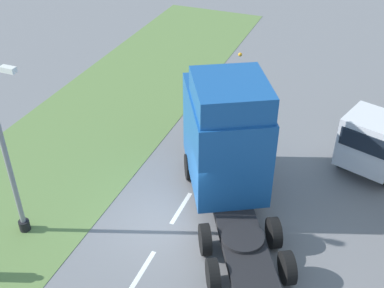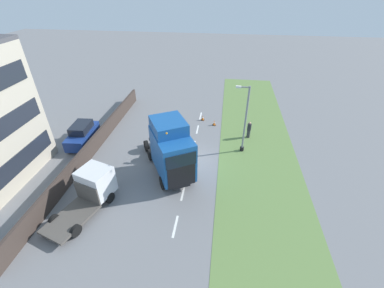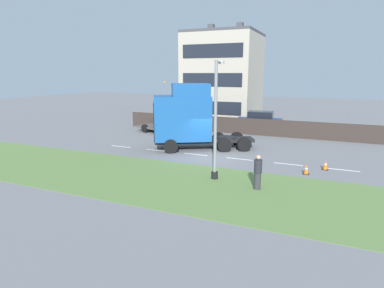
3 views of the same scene
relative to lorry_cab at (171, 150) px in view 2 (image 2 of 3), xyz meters
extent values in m
plane|color=slate|center=(-1.20, -2.19, -2.48)|extent=(120.00, 120.00, 0.00)
cube|color=#607F42|center=(-7.20, -2.19, -2.47)|extent=(7.00, 44.00, 0.01)
cube|color=white|center=(-1.20, -10.89, -2.48)|extent=(0.16, 1.80, 0.00)
cube|color=white|center=(-1.20, -7.69, -2.48)|extent=(0.16, 1.80, 0.00)
cube|color=white|center=(-1.20, -4.49, -2.48)|extent=(0.16, 1.80, 0.00)
cube|color=white|center=(-1.20, -1.29, -2.48)|extent=(0.16, 1.80, 0.00)
cube|color=white|center=(-1.20, 1.91, -2.48)|extent=(0.16, 1.80, 0.00)
cube|color=white|center=(-1.20, 5.11, -2.48)|extent=(0.16, 1.80, 0.00)
cube|color=#382D28|center=(7.80, -2.19, -1.72)|extent=(0.25, 24.00, 1.53)
cube|color=#1E232D|center=(11.23, 2.03, -0.49)|extent=(0.08, 6.69, 1.40)
cube|color=#1E232D|center=(11.23, 2.03, 2.50)|extent=(0.08, 6.69, 1.40)
cube|color=black|center=(0.69, -1.23, -1.81)|extent=(4.86, 7.22, 0.24)
cube|color=#195199|center=(-0.14, 0.24, -0.07)|extent=(4.19, 4.82, 3.24)
cube|color=black|center=(-1.16, 2.07, -0.79)|extent=(1.87, 1.08, 1.82)
cube|color=black|center=(-1.16, 2.07, 0.64)|extent=(1.98, 1.15, 1.04)
cube|color=#195199|center=(0.17, -0.30, 2.00)|extent=(3.37, 3.50, 0.90)
sphere|color=orange|center=(-0.14, 1.66, 2.52)|extent=(0.14, 0.14, 0.14)
cylinder|color=black|center=(1.52, -2.71, -1.63)|extent=(1.86, 1.86, 0.12)
cylinder|color=black|center=(-1.59, 0.50, -1.96)|extent=(0.79, 1.06, 1.04)
cylinder|color=black|center=(0.40, 1.62, -1.96)|extent=(0.79, 1.06, 1.04)
cylinder|color=black|center=(0.33, -2.94, -1.96)|extent=(0.79, 1.06, 1.04)
cylinder|color=black|center=(2.33, -1.82, -1.96)|extent=(0.79, 1.06, 1.04)
cylinder|color=black|center=(1.07, -4.25, -1.96)|extent=(0.79, 1.06, 1.04)
cylinder|color=black|center=(3.06, -3.13, -1.96)|extent=(0.79, 1.06, 1.04)
cube|color=silver|center=(4.79, 3.26, -0.89)|extent=(2.54, 2.40, 2.03)
cube|color=black|center=(4.50, 2.36, -0.48)|extent=(1.75, 0.59, 0.73)
cube|color=#4C4742|center=(5.60, 5.78, -1.99)|extent=(3.02, 3.91, 0.18)
cube|color=#4C4742|center=(5.09, 4.19, -1.19)|extent=(2.00, 0.73, 1.42)
cylinder|color=black|center=(5.70, 2.97, -2.08)|extent=(0.47, 0.84, 0.80)
cylinder|color=black|center=(3.88, 3.55, -2.08)|extent=(0.47, 0.84, 0.80)
cylinder|color=black|center=(6.67, 6.00, -2.08)|extent=(0.47, 0.84, 0.80)
cylinder|color=black|center=(4.85, 6.58, -2.08)|extent=(0.47, 0.84, 0.80)
cube|color=navy|center=(9.52, -3.60, -1.68)|extent=(2.09, 4.40, 1.06)
cube|color=black|center=(9.53, -3.71, -0.79)|extent=(1.69, 2.46, 0.71)
cylinder|color=black|center=(8.58, -2.27, -2.16)|extent=(0.25, 0.65, 0.64)
cylinder|color=black|center=(10.26, -2.15, -2.16)|extent=(0.25, 0.65, 0.64)
cylinder|color=black|center=(8.78, -5.05, -2.16)|extent=(0.25, 0.65, 0.64)
cylinder|color=black|center=(10.46, -4.93, -2.16)|extent=(0.25, 0.65, 0.64)
cylinder|color=black|center=(-5.78, -4.31, -2.28)|extent=(0.37, 0.37, 0.40)
cylinder|color=gray|center=(-5.78, -4.31, 0.68)|extent=(0.17, 0.17, 6.33)
cylinder|color=gray|center=(-5.33, -4.31, 3.75)|extent=(0.90, 0.12, 0.12)
cube|color=silver|center=(-4.88, -4.31, 3.75)|extent=(0.44, 0.20, 0.16)
cylinder|color=#333338|center=(-6.49, -6.81, -2.05)|extent=(0.34, 0.34, 0.85)
cylinder|color=#26262D|center=(-6.49, -6.81, -1.29)|extent=(0.39, 0.39, 0.68)
sphere|color=tan|center=(-6.49, -6.81, -0.84)|extent=(0.23, 0.23, 0.23)
cube|color=black|center=(-1.55, -9.87, -2.47)|extent=(0.36, 0.36, 0.03)
cone|color=orange|center=(-1.55, -9.87, -2.18)|extent=(0.28, 0.28, 0.55)
cylinder|color=white|center=(-1.55, -9.87, -2.15)|extent=(0.17, 0.17, 0.07)
cube|color=black|center=(-2.92, -8.87, -2.47)|extent=(0.36, 0.36, 0.03)
cone|color=orange|center=(-2.92, -8.87, -2.18)|extent=(0.28, 0.28, 0.55)
cylinder|color=white|center=(-2.92, -8.87, -2.15)|extent=(0.17, 0.17, 0.07)
camera|label=1|loc=(4.05, -13.44, 9.33)|focal=45.00mm
camera|label=2|loc=(-3.76, 15.96, 11.34)|focal=24.00mm
camera|label=3|loc=(-21.70, -9.76, 3.19)|focal=30.00mm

